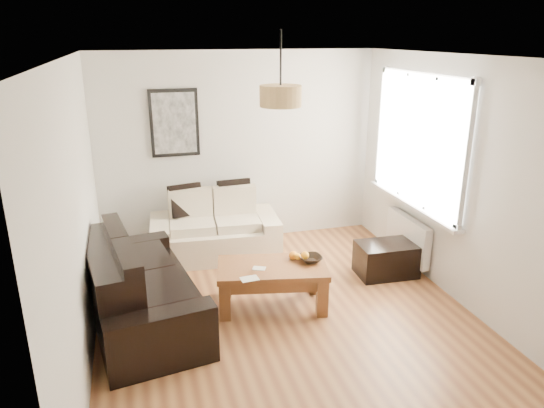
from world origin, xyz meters
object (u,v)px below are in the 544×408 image
object	(u,v)px
sofa_leather	(141,283)
ottoman	(386,259)
coffee_table	(272,286)
loveseat_cream	(215,226)

from	to	relation	value
sofa_leather	ottoman	xyz separation A→B (m)	(2.88, 0.27, -0.22)
sofa_leather	coffee_table	bearing A→B (deg)	-102.01
sofa_leather	coffee_table	size ratio (longest dim) A/B	1.71
ottoman	sofa_leather	bearing A→B (deg)	-174.68
sofa_leather	ottoman	distance (m)	2.90
loveseat_cream	sofa_leather	bearing A→B (deg)	-120.78
coffee_table	ottoman	world-z (taller)	coffee_table
loveseat_cream	sofa_leather	distance (m)	1.72
sofa_leather	loveseat_cream	bearing A→B (deg)	-43.83
coffee_table	loveseat_cream	bearing A→B (deg)	103.84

